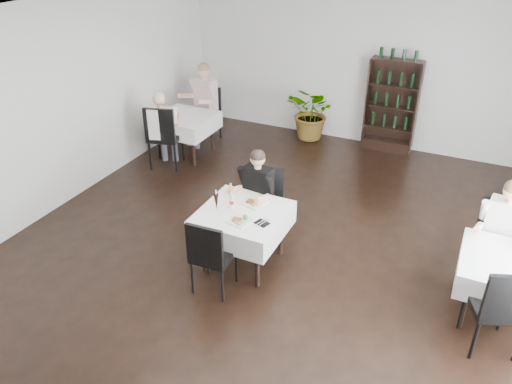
# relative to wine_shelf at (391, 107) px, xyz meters

# --- Properties ---
(room_shell) EXTENTS (9.00, 9.00, 9.00)m
(room_shell) POSITION_rel_wine_shelf_xyz_m (-0.60, -4.31, 0.65)
(room_shell) COLOR black
(room_shell) RESTS_ON ground
(wine_shelf) EXTENTS (0.90, 0.28, 1.75)m
(wine_shelf) POSITION_rel_wine_shelf_xyz_m (0.00, 0.00, 0.00)
(wine_shelf) COLOR black
(wine_shelf) RESTS_ON ground
(main_table) EXTENTS (1.03, 1.03, 0.77)m
(main_table) POSITION_rel_wine_shelf_xyz_m (-0.90, -4.31, -0.23)
(main_table) COLOR black
(main_table) RESTS_ON ground
(left_table) EXTENTS (0.98, 0.98, 0.77)m
(left_table) POSITION_rel_wine_shelf_xyz_m (-3.30, -1.81, -0.23)
(left_table) COLOR black
(left_table) RESTS_ON ground
(right_table) EXTENTS (0.98, 0.98, 0.77)m
(right_table) POSITION_rel_wine_shelf_xyz_m (2.10, -4.01, -0.23)
(right_table) COLOR black
(right_table) RESTS_ON ground
(potted_tree) EXTENTS (1.20, 1.12, 1.07)m
(potted_tree) POSITION_rel_wine_shelf_xyz_m (-1.46, -0.11, -0.31)
(potted_tree) COLOR #265E20
(potted_tree) RESTS_ON ground
(main_chair_far) EXTENTS (0.61, 0.61, 1.01)m
(main_chair_far) POSITION_rel_wine_shelf_xyz_m (-0.86, -3.69, -0.27)
(main_chair_far) COLOR black
(main_chair_far) RESTS_ON ground
(main_chair_near) EXTENTS (0.47, 0.47, 0.98)m
(main_chair_near) POSITION_rel_wine_shelf_xyz_m (-0.98, -4.98, -0.28)
(main_chair_near) COLOR black
(main_chair_near) RESTS_ON ground
(left_chair_far) EXTENTS (0.53, 0.53, 1.03)m
(left_chair_far) POSITION_rel_wine_shelf_xyz_m (-3.32, -1.01, -0.26)
(left_chair_far) COLOR black
(left_chair_far) RESTS_ON ground
(left_chair_near) EXTENTS (0.65, 0.65, 1.15)m
(left_chair_near) POSITION_rel_wine_shelf_xyz_m (-3.36, -2.45, -0.19)
(left_chair_near) COLOR black
(left_chair_near) RESTS_ON ground
(right_chair_far) EXTENTS (0.59, 0.59, 1.04)m
(right_chair_far) POSITION_rel_wine_shelf_xyz_m (2.00, -3.24, -0.25)
(right_chair_far) COLOR black
(right_chair_far) RESTS_ON ground
(right_chair_near) EXTENTS (0.64, 0.64, 1.07)m
(right_chair_near) POSITION_rel_wine_shelf_xyz_m (2.06, -4.58, -0.23)
(right_chair_near) COLOR black
(right_chair_near) RESTS_ON ground
(diner_main) EXTENTS (0.54, 0.55, 1.35)m
(diner_main) POSITION_rel_wine_shelf_xyz_m (-0.98, -3.80, -0.07)
(diner_main) COLOR #42424A
(diner_main) RESTS_ON ground
(diner_left_far) EXTENTS (0.65, 0.69, 1.55)m
(diner_left_far) POSITION_rel_wine_shelf_xyz_m (-3.32, -1.17, 0.05)
(diner_left_far) COLOR #42424A
(diner_left_far) RESTS_ON ground
(diner_left_near) EXTENTS (0.60, 0.64, 1.41)m
(diner_left_near) POSITION_rel_wine_shelf_xyz_m (-3.37, -2.43, -0.03)
(diner_left_near) COLOR #42424A
(diner_left_near) RESTS_ON ground
(diner_right_far) EXTENTS (0.57, 0.58, 1.41)m
(diner_right_far) POSITION_rel_wine_shelf_xyz_m (1.98, -3.48, -0.03)
(diner_right_far) COLOR #42424A
(diner_right_far) RESTS_ON ground
(plate_far) EXTENTS (0.32, 0.32, 0.08)m
(plate_far) POSITION_rel_wine_shelf_xyz_m (-0.85, -4.08, -0.06)
(plate_far) COLOR white
(plate_far) RESTS_ON main_table
(plate_near) EXTENTS (0.29, 0.29, 0.08)m
(plate_near) POSITION_rel_wine_shelf_xyz_m (-0.82, -4.54, -0.06)
(plate_near) COLOR white
(plate_near) RESTS_ON main_table
(pilsner_dark) EXTENTS (0.06, 0.06, 0.28)m
(pilsner_dark) POSITION_rel_wine_shelf_xyz_m (-1.21, -4.42, 0.04)
(pilsner_dark) COLOR black
(pilsner_dark) RESTS_ON main_table
(pilsner_lager) EXTENTS (0.07, 0.07, 0.30)m
(pilsner_lager) POSITION_rel_wine_shelf_xyz_m (-1.10, -4.23, 0.05)
(pilsner_lager) COLOR gold
(pilsner_lager) RESTS_ON main_table
(coke_bottle) EXTENTS (0.06, 0.06, 0.23)m
(coke_bottle) POSITION_rel_wine_shelf_xyz_m (-1.06, -4.29, 0.01)
(coke_bottle) COLOR silver
(coke_bottle) RESTS_ON main_table
(napkin_cutlery) EXTENTS (0.20, 0.18, 0.02)m
(napkin_cutlery) POSITION_rel_wine_shelf_xyz_m (-0.57, -4.46, -0.07)
(napkin_cutlery) COLOR black
(napkin_cutlery) RESTS_ON main_table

